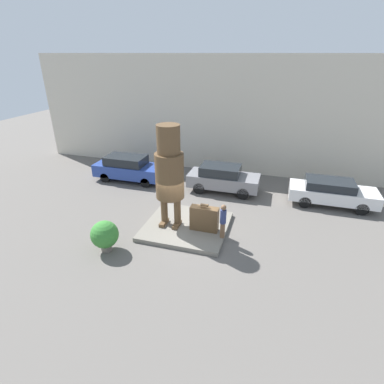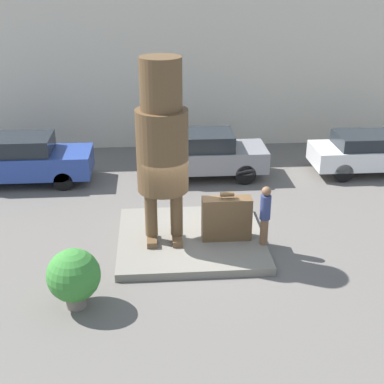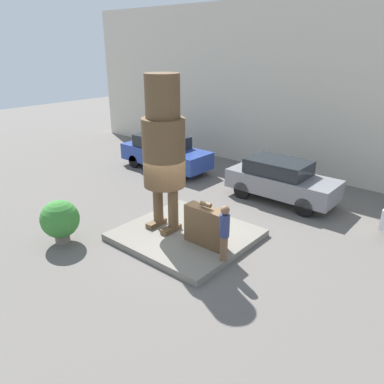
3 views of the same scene
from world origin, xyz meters
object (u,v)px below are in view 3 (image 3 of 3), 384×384
statue_figure (164,143)px  tourist (224,231)px  parked_car_blue (165,152)px  giant_suitcase (205,226)px  parked_car_grey (281,180)px  planter_pot (60,220)px

statue_figure → tourist: bearing=-9.0°
statue_figure → parked_car_blue: (-4.72, 4.83, -2.15)m
giant_suitcase → parked_car_grey: size_ratio=0.32×
giant_suitcase → tourist: size_ratio=0.83×
parked_car_blue → parked_car_grey: bearing=0.4°
parked_car_blue → giant_suitcase: bearing=-37.3°
statue_figure → tourist: size_ratio=2.96×
giant_suitcase → planter_pot: (-3.67, -2.50, -0.02)m
giant_suitcase → parked_car_grey: 4.91m
statue_figure → parked_car_grey: statue_figure is taller
parked_car_blue → parked_car_grey: 6.23m
parked_car_blue → parked_car_grey: parked_car_blue is taller
parked_car_blue → parked_car_grey: size_ratio=1.10×
parked_car_grey → giant_suitcase: bearing=-88.4°
statue_figure → giant_suitcase: statue_figure is taller
giant_suitcase → parked_car_grey: parked_car_grey is taller
tourist → planter_pot: 5.08m
statue_figure → parked_car_blue: size_ratio=1.03×
parked_car_grey → statue_figure: bearing=-107.2°
giant_suitcase → parked_car_grey: bearing=91.6°
statue_figure → parked_car_grey: size_ratio=1.14×
parked_car_blue → planter_pot: (2.70, -7.36, -0.08)m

